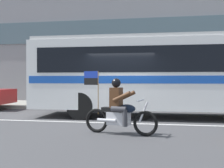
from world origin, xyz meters
name	(u,v)px	position (x,y,z in m)	size (l,w,h in m)	color
ground_plane	(120,121)	(0.00, 0.00, 0.00)	(60.00, 60.00, 0.00)	#3D3D3F
sidewalk_curb	(134,106)	(0.00, 5.10, 0.07)	(28.00, 3.80, 0.15)	gray
lane_center_stripe	(118,123)	(0.00, -0.60, 0.00)	(26.60, 0.14, 0.01)	silver
transit_bus	(173,71)	(1.94, 1.19, 1.88)	(11.29, 2.74, 3.22)	white
motorcycle_with_rider	(119,110)	(0.34, -2.53, 0.67)	(2.16, 0.72, 1.78)	black
fire_hydrant	(204,100)	(3.55, 3.82, 0.52)	(0.22, 0.30, 0.75)	gold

